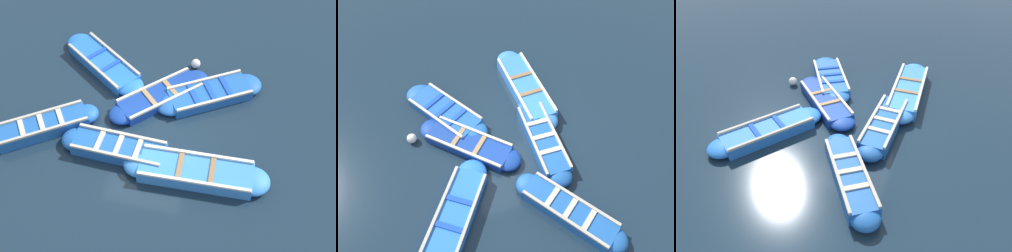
% 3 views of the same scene
% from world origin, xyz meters
% --- Properties ---
extents(ground_plane, '(120.00, 120.00, 0.00)m').
position_xyz_m(ground_plane, '(0.00, 0.00, 0.00)').
color(ground_plane, '#162838').
extents(boat_bow_out, '(3.39, 0.91, 0.44)m').
position_xyz_m(boat_bow_out, '(0.49, 1.03, 0.19)').
color(boat_bow_out, '#1E59AD').
rests_on(boat_bow_out, ground).
extents(boat_mid_row, '(3.39, 2.56, 0.39)m').
position_xyz_m(boat_mid_row, '(-1.60, -1.57, 0.17)').
color(boat_mid_row, '#1E59AD').
rests_on(boat_mid_row, ground).
extents(boat_centre, '(3.14, 2.47, 0.46)m').
position_xyz_m(boat_centre, '(2.86, 0.77, 0.20)').
color(boat_centre, '#1E59AD').
rests_on(boat_centre, ground).
extents(boat_end_of_row, '(3.98, 1.08, 0.45)m').
position_xyz_m(boat_end_of_row, '(-1.72, 1.32, 0.20)').
color(boat_end_of_row, '#3884E0').
rests_on(boat_end_of_row, ground).
extents(boat_broadside, '(2.99, 3.01, 0.36)m').
position_xyz_m(boat_broadside, '(-0.16, -1.17, 0.15)').
color(boat_broadside, navy).
rests_on(boat_broadside, ground).
extents(boat_stern_in, '(3.39, 2.78, 0.39)m').
position_xyz_m(boat_stern_in, '(1.94, -2.15, 0.17)').
color(boat_stern_in, blue).
rests_on(boat_stern_in, ground).
extents(buoy_orange_near, '(0.30, 0.30, 0.30)m').
position_xyz_m(buoy_orange_near, '(-0.95, -2.81, 0.15)').
color(buoy_orange_near, silver).
rests_on(buoy_orange_near, ground).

